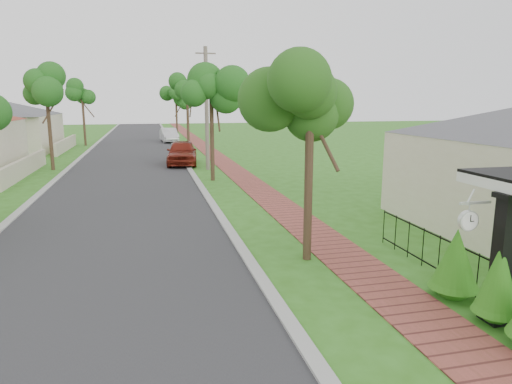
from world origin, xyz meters
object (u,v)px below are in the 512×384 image
object	(u,v)px
parked_car_red	(182,153)
utility_pole	(207,108)
parked_car_white	(169,135)
station_clock	(469,219)
near_tree	(311,96)
porch_post	(502,266)

from	to	relation	value
parked_car_red	utility_pole	xyz separation A→B (m)	(1.36, -2.62, 2.91)
parked_car_white	station_clock	distance (m)	40.64
parked_car_white	near_tree	world-z (taller)	near_tree
parked_car_white	near_tree	bearing A→B (deg)	-92.08
parked_car_red	parked_car_white	world-z (taller)	parked_car_red
parked_car_red	utility_pole	bearing A→B (deg)	-56.45
porch_post	parked_car_red	distance (m)	23.96
parked_car_red	utility_pole	world-z (taller)	utility_pole
parked_car_red	parked_car_white	size ratio (longest dim) A/B	1.09
porch_post	parked_car_white	size ratio (longest dim) A/B	0.59
parked_car_white	utility_pole	distance (m)	20.16
parked_car_red	station_clock	distance (m)	23.51
utility_pole	parked_car_red	bearing A→B (deg)	117.40
porch_post	parked_car_red	size ratio (longest dim) A/B	0.54
parked_car_white	near_tree	distance (m)	36.91
parked_car_white	utility_pole	world-z (taller)	utility_pole
porch_post	near_tree	bearing A→B (deg)	119.46
parked_car_red	near_tree	distance (m)	19.82
near_tree	utility_pole	bearing A→B (deg)	91.50
near_tree	porch_post	bearing A→B (deg)	-60.54
porch_post	near_tree	size ratio (longest dim) A/B	0.47
parked_car_white	station_clock	bearing A→B (deg)	-89.72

